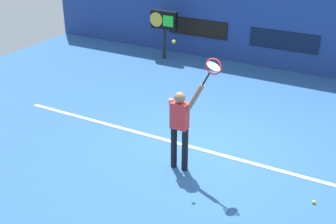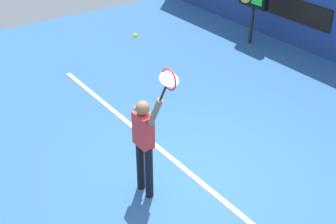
{
  "view_description": "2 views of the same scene",
  "coord_description": "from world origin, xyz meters",
  "views": [
    {
      "loc": [
        3.35,
        -7.8,
        5.0
      ],
      "look_at": [
        -0.56,
        -0.67,
        1.1
      ],
      "focal_mm": 47.58,
      "sensor_mm": 36.0,
      "label": 1
    },
    {
      "loc": [
        4.84,
        -4.02,
        5.0
      ],
      "look_at": [
        -0.35,
        -0.3,
        1.24
      ],
      "focal_mm": 49.67,
      "sensor_mm": 36.0,
      "label": 2
    }
  ],
  "objects": [
    {
      "name": "ground_plane",
      "position": [
        0.0,
        0.0,
        0.0
      ],
      "size": [
        18.0,
        18.0,
        0.0
      ],
      "primitive_type": "plane",
      "color": "#2D609E"
    },
    {
      "name": "back_wall",
      "position": [
        0.0,
        6.01,
        1.71
      ],
      "size": [
        18.0,
        0.2,
        3.42
      ],
      "primitive_type": "cube",
      "color": "navy",
      "rests_on": "ground_plane"
    },
    {
      "name": "sponsor_banner_center",
      "position": [
        0.0,
        5.89,
        0.97
      ],
      "size": [
        2.2,
        0.03,
        0.6
      ],
      "primitive_type": "cube",
      "color": "#0C1933"
    },
    {
      "name": "sponsor_banner_portside",
      "position": [
        -3.0,
        5.89,
        1.0
      ],
      "size": [
        2.2,
        0.03,
        0.6
      ],
      "primitive_type": "cube",
      "color": "black"
    },
    {
      "name": "court_baseline",
      "position": [
        0.0,
        0.0,
        0.01
      ],
      "size": [
        10.0,
        0.1,
        0.01
      ],
      "primitive_type": "cube",
      "color": "white",
      "rests_on": "ground_plane"
    },
    {
      "name": "tennis_player",
      "position": [
        -0.18,
        -0.87,
        1.01
      ],
      "size": [
        0.75,
        0.31,
        1.95
      ],
      "color": "black",
      "rests_on": "ground_plane"
    },
    {
      "name": "tennis_racket",
      "position": [
        0.46,
        -0.88,
        2.29
      ],
      "size": [
        0.43,
        0.27,
        0.62
      ],
      "color": "black"
    },
    {
      "name": "tennis_ball",
      "position": [
        -0.33,
        -0.87,
        2.66
      ],
      "size": [
        0.07,
        0.07,
        0.07
      ],
      "primitive_type": "sphere",
      "color": "#CCE033"
    },
    {
      "name": "scoreboard_clock",
      "position": [
        -3.87,
        5.07,
        1.28
      ],
      "size": [
        0.96,
        0.2,
        1.65
      ],
      "color": "black",
      "rests_on": "ground_plane"
    },
    {
      "name": "spare_ball",
      "position": [
        2.51,
        -0.76,
        0.03
      ],
      "size": [
        0.07,
        0.07,
        0.07
      ],
      "primitive_type": "sphere",
      "color": "#CCE033",
      "rests_on": "ground_plane"
    }
  ]
}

